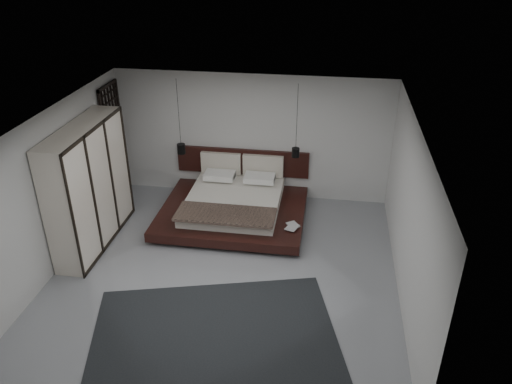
% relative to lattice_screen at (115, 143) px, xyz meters
% --- Properties ---
extents(floor, '(6.00, 6.00, 0.00)m').
position_rel_lattice_screen_xyz_m(floor, '(2.95, -2.45, -1.30)').
color(floor, gray).
rests_on(floor, ground).
extents(ceiling, '(6.00, 6.00, 0.00)m').
position_rel_lattice_screen_xyz_m(ceiling, '(2.95, -2.45, 1.50)').
color(ceiling, white).
rests_on(ceiling, wall_back).
extents(wall_back, '(6.00, 0.00, 6.00)m').
position_rel_lattice_screen_xyz_m(wall_back, '(2.95, 0.55, 0.10)').
color(wall_back, silver).
rests_on(wall_back, floor).
extents(wall_front, '(6.00, 0.00, 6.00)m').
position_rel_lattice_screen_xyz_m(wall_front, '(2.95, -5.45, 0.10)').
color(wall_front, silver).
rests_on(wall_front, floor).
extents(wall_left, '(0.00, 6.00, 6.00)m').
position_rel_lattice_screen_xyz_m(wall_left, '(-0.05, -2.45, 0.10)').
color(wall_left, silver).
rests_on(wall_left, floor).
extents(wall_right, '(0.00, 6.00, 6.00)m').
position_rel_lattice_screen_xyz_m(wall_right, '(5.95, -2.45, 0.10)').
color(wall_right, silver).
rests_on(wall_right, floor).
extents(lattice_screen, '(0.05, 0.90, 2.60)m').
position_rel_lattice_screen_xyz_m(lattice_screen, '(0.00, 0.00, 0.00)').
color(lattice_screen, black).
rests_on(lattice_screen, floor).
extents(bed, '(2.97, 2.47, 1.11)m').
position_rel_lattice_screen_xyz_m(bed, '(2.73, -0.55, -1.00)').
color(bed, black).
rests_on(bed, floor).
extents(book_lower, '(0.31, 0.33, 0.02)m').
position_rel_lattice_screen_xyz_m(book_lower, '(3.96, -1.23, -1.01)').
color(book_lower, '#99724C').
rests_on(book_lower, bed).
extents(book_upper, '(0.30, 0.34, 0.02)m').
position_rel_lattice_screen_xyz_m(book_upper, '(3.93, -1.26, -0.99)').
color(book_upper, '#99724C').
rests_on(book_upper, book_lower).
extents(pendant_left, '(0.17, 0.17, 1.62)m').
position_rel_lattice_screen_xyz_m(pendant_left, '(1.51, -0.06, -0.01)').
color(pendant_left, black).
rests_on(pendant_left, ceiling).
extents(pendant_right, '(0.16, 0.16, 1.54)m').
position_rel_lattice_screen_xyz_m(pendant_right, '(3.96, -0.06, 0.07)').
color(pendant_right, black).
rests_on(pendant_right, ceiling).
extents(wardrobe, '(0.57, 2.42, 2.37)m').
position_rel_lattice_screen_xyz_m(wardrobe, '(0.25, -1.85, -0.12)').
color(wardrobe, silver).
rests_on(wardrobe, floor).
extents(rug, '(4.19, 3.46, 0.02)m').
position_rel_lattice_screen_xyz_m(rug, '(3.13, -4.15, -1.29)').
color(rug, black).
rests_on(rug, floor).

